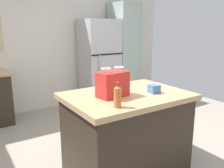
% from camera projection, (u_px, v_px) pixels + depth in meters
% --- Properties ---
extents(ground, '(6.55, 6.55, 0.00)m').
position_uv_depth(ground, '(120.00, 157.00, 3.16)').
color(ground, '#9E9384').
extents(back_wall, '(5.46, 0.13, 2.73)m').
position_uv_depth(back_wall, '(49.00, 41.00, 4.87)').
color(back_wall, silver).
rests_on(back_wall, ground).
extents(kitchen_island, '(1.33, 0.95, 0.93)m').
position_uv_depth(kitchen_island, '(126.00, 132.00, 2.79)').
color(kitchen_island, '#33281E').
rests_on(kitchen_island, ground).
extents(refrigerator, '(0.73, 0.70, 1.80)m').
position_uv_depth(refrigerator, '(99.00, 63.00, 5.13)').
color(refrigerator, '#B7B7BC').
rests_on(refrigerator, ground).
extents(tall_cabinet, '(0.50, 0.63, 2.15)m').
position_uv_depth(tall_cabinet, '(124.00, 53.00, 5.43)').
color(tall_cabinet, '#9EB2A8').
rests_on(tall_cabinet, ground).
extents(shopping_bag, '(0.34, 0.23, 0.31)m').
position_uv_depth(shopping_bag, '(113.00, 84.00, 2.54)').
color(shopping_bag, red).
rests_on(shopping_bag, kitchen_island).
extents(small_box, '(0.12, 0.11, 0.09)m').
position_uv_depth(small_box, '(154.00, 89.00, 2.70)').
color(small_box, '#4775B7').
rests_on(small_box, kitchen_island).
extents(bottle, '(0.07, 0.07, 0.24)m').
position_uv_depth(bottle, '(118.00, 96.00, 2.21)').
color(bottle, '#C66633').
rests_on(bottle, kitchen_island).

